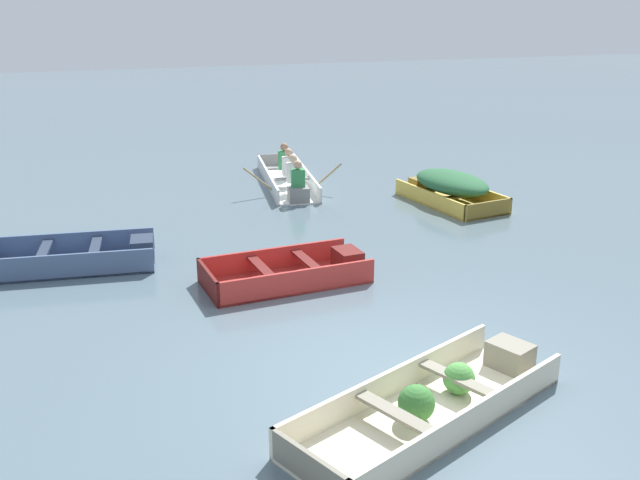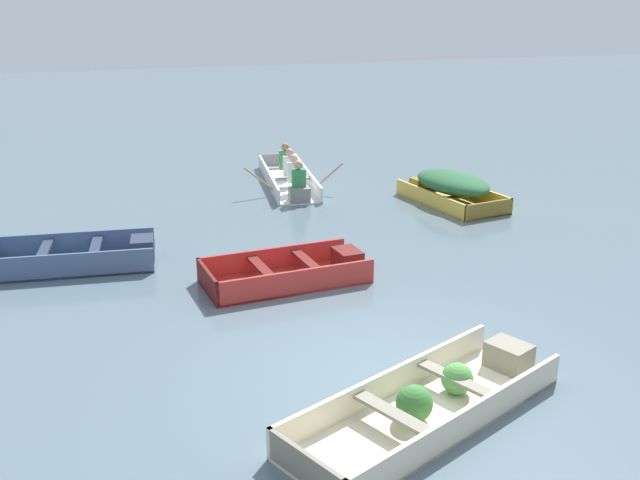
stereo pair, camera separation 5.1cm
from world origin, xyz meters
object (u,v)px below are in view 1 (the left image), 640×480
(skiff_slate_blue_far_moored, at_px, (80,258))
(skiff_yellow_near_moored, at_px, (451,186))
(rowboat_white_with_crew, at_px, (288,177))
(dinghy_cream_foreground, at_px, (436,400))
(skiff_red_mid_moored, at_px, (293,273))

(skiff_slate_blue_far_moored, bearing_deg, skiff_yellow_near_moored, 9.69)
(skiff_slate_blue_far_moored, height_order, rowboat_white_with_crew, rowboat_white_with_crew)
(dinghy_cream_foreground, relative_size, rowboat_white_with_crew, 0.91)
(dinghy_cream_foreground, relative_size, skiff_yellow_near_moored, 1.35)
(dinghy_cream_foreground, height_order, skiff_slate_blue_far_moored, dinghy_cream_foreground)
(skiff_slate_blue_far_moored, xyz_separation_m, rowboat_white_with_crew, (4.72, 3.77, 0.08))
(dinghy_cream_foreground, distance_m, skiff_slate_blue_far_moored, 6.66)
(dinghy_cream_foreground, xyz_separation_m, skiff_slate_blue_far_moored, (-3.31, 5.78, 0.01))
(skiff_yellow_near_moored, xyz_separation_m, skiff_red_mid_moored, (-4.47, -3.06, -0.25))
(skiff_red_mid_moored, relative_size, rowboat_white_with_crew, 0.66)
(skiff_yellow_near_moored, height_order, skiff_red_mid_moored, skiff_yellow_near_moored)
(skiff_red_mid_moored, relative_size, skiff_slate_blue_far_moored, 0.91)
(skiff_red_mid_moored, bearing_deg, rowboat_white_with_crew, 73.20)
(skiff_slate_blue_far_moored, distance_m, rowboat_white_with_crew, 6.04)
(skiff_yellow_near_moored, height_order, rowboat_white_with_crew, rowboat_white_with_crew)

